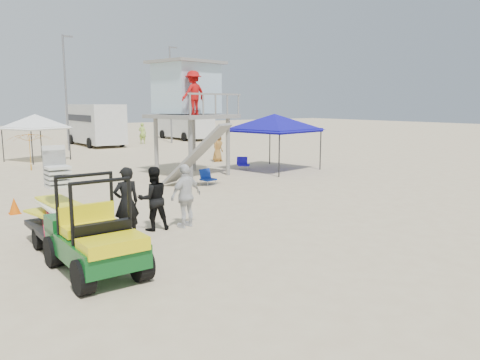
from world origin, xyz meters
TOP-DOWN VIEW (x-y plane):
  - ground at (0.00, 0.00)m, footprint 140.00×140.00m
  - utility_cart at (-3.89, 1.84)m, footprint 1.33×2.53m
  - surf_trailer at (-3.89, 4.17)m, footprint 1.29×2.36m
  - man_left at (-2.37, 3.87)m, footprint 0.67×0.45m
  - man_mid at (-1.52, 4.12)m, footprint 0.91×0.76m
  - man_right at (-0.67, 3.87)m, footprint 1.08×0.62m
  - lifeguard_tower at (4.09, 11.90)m, footprint 3.79×3.79m
  - canopy_blue at (8.47, 10.95)m, footprint 4.06×4.06m
  - canopy_white_c at (-0.28, 22.00)m, footprint 3.60×3.60m
  - umbrella_b at (-1.51, 17.93)m, footprint 2.75×2.77m
  - cone_far at (-4.14, 8.32)m, footprint 0.34×0.34m
  - beach_chair_b at (3.40, 9.29)m, footprint 0.61×0.66m
  - beach_chair_c at (7.31, 12.05)m, footprint 0.74×0.86m
  - rv_mid_right at (6.00, 29.99)m, footprint 2.64×7.00m
  - rv_far_right at (15.00, 31.49)m, footprint 2.64×6.60m
  - light_pole_left at (3.00, 27.00)m, footprint 0.14×0.14m
  - light_pole_right at (12.00, 28.50)m, footprint 0.14×0.14m
  - distant_beachgoers at (-1.33, 20.19)m, footprint 19.60×14.71m

SIDE VIEW (x-z plane):
  - ground at x=0.00m, z-range 0.00..0.00m
  - cone_far at x=-4.14m, z-range 0.00..0.50m
  - beach_chair_b at x=3.40m, z-range -0.01..0.63m
  - beach_chair_c at x=7.31m, z-range -0.01..0.63m
  - man_mid at x=-1.52m, z-range 0.00..1.70m
  - surf_trailer at x=-3.89m, z-range -0.19..1.90m
  - distant_beachgoers at x=-1.33m, z-range -0.02..1.73m
  - man_right at x=-0.67m, z-range 0.00..1.73m
  - utility_cart at x=-3.89m, z-range -0.07..1.85m
  - man_left at x=-2.37m, z-range 0.00..1.79m
  - umbrella_b at x=-1.51m, z-range 0.00..1.92m
  - rv_far_right at x=15.00m, z-range 0.17..3.42m
  - rv_mid_right at x=6.00m, z-range 0.17..3.42m
  - canopy_white_c at x=-0.28m, z-range 1.01..4.13m
  - canopy_blue at x=8.47m, z-range 1.06..4.28m
  - lifeguard_tower at x=4.09m, z-range 1.25..6.37m
  - light_pole_left at x=3.00m, z-range 0.00..8.00m
  - light_pole_right at x=12.00m, z-range 0.00..8.00m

